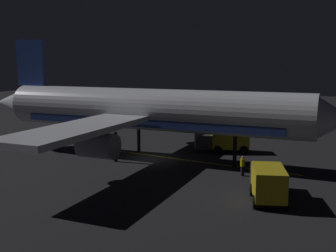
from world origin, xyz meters
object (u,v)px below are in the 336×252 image
traffic_cone_near_right (242,165)px  catering_truck (224,141)px  airliner (145,111)px  traffic_cone_near_left (254,182)px  baggage_truck (268,182)px  ground_crew_worker (243,166)px

traffic_cone_near_right → catering_truck: bearing=-147.6°
airliner → traffic_cone_near_left: bearing=69.8°
airliner → baggage_truck: size_ratio=6.48×
ground_crew_worker → airliner: bearing=-101.4°
ground_crew_worker → traffic_cone_near_left: ground_crew_worker is taller
catering_truck → baggage_truck: bearing=29.3°
airliner → baggage_truck: bearing=62.1°
catering_truck → traffic_cone_near_right: catering_truck is taller
traffic_cone_near_left → traffic_cone_near_right: 5.52m
airliner → traffic_cone_near_left: airliner is taller
airliner → traffic_cone_near_right: airliner is taller
ground_crew_worker → traffic_cone_near_left: bearing=33.4°
catering_truck → traffic_cone_near_right: size_ratio=11.10×
traffic_cone_near_left → traffic_cone_near_right: same height
airliner → ground_crew_worker: 11.71m
airliner → traffic_cone_near_right: size_ratio=71.20×
airliner → baggage_truck: (7.46, 14.08, -3.59)m
airliner → catering_truck: bearing=134.9°
catering_truck → traffic_cone_near_left: bearing=29.0°
traffic_cone_near_left → ground_crew_worker: bearing=-146.6°
traffic_cone_near_left → traffic_cone_near_right: size_ratio=1.00×
catering_truck → traffic_cone_near_right: bearing=32.4°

